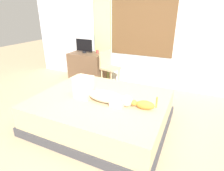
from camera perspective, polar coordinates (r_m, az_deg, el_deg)
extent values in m
plane|color=tan|center=(2.99, -3.17, -13.95)|extent=(16.00, 16.00, 0.00)
cube|color=silver|center=(4.52, 10.59, 18.03)|extent=(6.40, 0.12, 2.90)
cube|color=brown|center=(4.48, 9.19, 17.23)|extent=(1.50, 0.02, 1.27)
cube|color=white|center=(4.48, 9.18, 17.23)|extent=(1.42, 0.02, 1.19)
cube|color=#38383D|center=(3.12, -3.27, -10.65)|extent=(2.08, 1.70, 0.14)
cube|color=tan|center=(3.00, -3.38, -6.75)|extent=(2.02, 1.66, 0.35)
ellipsoid|color=#CCB299|center=(2.76, -2.02, -3.40)|extent=(0.56, 0.26, 0.17)
sphere|color=beige|center=(2.64, 4.63, -4.74)|extent=(0.17, 0.17, 0.17)
cube|color=beige|center=(2.90, -8.77, -0.48)|extent=(0.26, 0.24, 0.34)
cube|color=beige|center=(2.69, 2.20, -5.11)|extent=(0.20, 0.28, 0.08)
ellipsoid|color=#C67A2D|center=(2.60, 10.25, -6.01)|extent=(0.27, 0.14, 0.13)
sphere|color=#C67A2D|center=(2.61, 6.88, -5.40)|extent=(0.08, 0.08, 0.08)
cylinder|color=#C67A2D|center=(2.56, 13.69, -5.13)|extent=(0.02, 0.02, 0.16)
cube|color=brown|center=(4.92, -7.60, 5.71)|extent=(0.90, 0.56, 0.74)
cylinder|color=black|center=(4.86, -8.56, 10.26)|extent=(0.10, 0.10, 0.05)
cube|color=black|center=(4.82, -8.68, 12.29)|extent=(0.48, 0.07, 0.30)
cylinder|color=#B23D38|center=(4.83, -4.54, 10.55)|extent=(0.07, 0.07, 0.08)
cylinder|color=tan|center=(4.56, 2.21, 2.54)|extent=(0.04, 0.04, 0.44)
cylinder|color=tan|center=(4.33, -0.26, 1.48)|extent=(0.04, 0.04, 0.44)
cylinder|color=tan|center=(4.74, -0.70, 3.34)|extent=(0.04, 0.04, 0.44)
cylinder|color=tan|center=(4.52, -3.21, 2.37)|extent=(0.04, 0.04, 0.44)
cube|color=tan|center=(4.46, -0.50, 5.35)|extent=(0.47, 0.47, 0.04)
cube|color=tan|center=(4.51, -2.17, 8.31)|extent=(0.14, 0.38, 0.38)
cube|color=#ADCC75|center=(4.83, -2.90, 15.37)|extent=(0.44, 0.06, 2.35)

